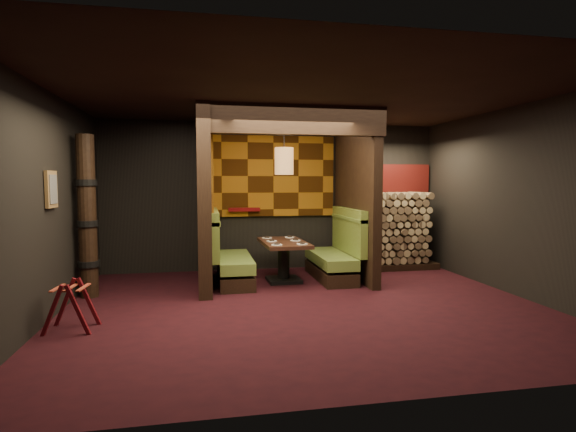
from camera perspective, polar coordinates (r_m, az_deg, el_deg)
The scene contains 23 objects.
floor at distance 6.32m, azimuth 2.24°, elevation -11.46°, with size 6.50×5.50×0.02m, color black.
ceiling at distance 6.18m, azimuth 2.32°, elevation 15.06°, with size 6.50×5.50×0.02m, color black.
wall_back at distance 8.79m, azimuth -1.77°, elevation 2.51°, with size 6.50×0.02×2.85m, color black.
wall_front at distance 3.46m, azimuth 12.63°, elevation -0.55°, with size 6.50×0.02×2.85m, color black.
wall_left at distance 6.22m, azimuth -28.43°, elevation 1.19°, with size 0.02×5.50×2.85m, color black.
wall_right at distance 7.52m, azimuth 27.28°, elevation 1.70°, with size 0.02×5.50×2.85m, color black.
partition_left at distance 7.58m, azimuth -10.59°, elevation 2.13°, with size 0.20×2.20×2.85m, color black.
partition_right at distance 8.08m, azimuth 8.57°, elevation 2.29°, with size 0.15×2.10×2.85m, color black.
header_beam at distance 6.82m, azimuth 0.75°, elevation 12.11°, with size 2.85×0.18×0.44m, color black.
tapa_back_panel at distance 8.73m, azimuth -1.89°, elevation 5.09°, with size 2.40×0.06×1.55m, color #91550F.
tapa_side_panel at distance 7.75m, azimuth -9.75°, elevation 5.33°, with size 0.04×1.85×1.45m, color #91550F.
lacquer_shelf at distance 8.62m, azimuth -5.60°, elevation 0.82°, with size 0.60×0.12×0.07m, color #600A0D.
booth_bench_left at distance 7.69m, azimuth -7.58°, elevation -5.48°, with size 0.68×1.60×1.14m.
booth_bench_right at distance 8.02m, azimuth 6.11°, elevation -5.06°, with size 0.68×1.60×1.14m.
dining_table at distance 7.70m, azimuth -0.56°, elevation -4.93°, with size 0.77×1.35×0.70m.
place_settings at distance 7.66m, azimuth -0.56°, elevation -3.12°, with size 0.63×1.10×0.03m.
pendant_lamp at distance 7.56m, azimuth -0.50°, elevation 6.99°, with size 0.32×0.32×1.02m.
framed_picture at distance 6.30m, azimuth -27.84°, elevation 3.02°, with size 0.05×0.36×0.46m.
luggage_rack at distance 5.84m, azimuth -25.83°, elevation -10.04°, with size 0.60×0.45×0.61m.
totem_column at distance 7.24m, azimuth -24.14°, elevation -0.18°, with size 0.31×0.31×2.40m.
firewood_stack at distance 9.09m, azimuth 13.04°, elevation -1.81°, with size 1.73×0.70×1.50m.
mosaic_header at distance 9.34m, azimuth 12.33°, elevation 4.70°, with size 1.83×0.10×0.56m, color maroon.
bay_front_post at distance 8.35m, azimuth 8.56°, elevation 2.36°, with size 0.08×0.08×2.85m, color black.
Camera 1 is at (-1.37, -5.92, 1.72)m, focal length 28.00 mm.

